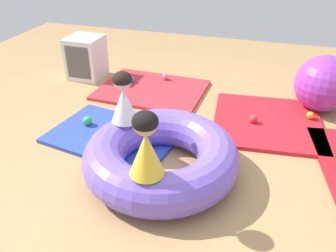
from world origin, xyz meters
The scene contains 15 objects.
ground_plane centered at (0.00, 0.00, 0.00)m, with size 8.00×8.00×0.00m, color tan.
gym_mat_far_right centered at (-0.75, 1.44, 0.02)m, with size 1.30×1.00×0.04m, color red.
gym_mat_near_left centered at (-0.75, 0.30, 0.02)m, with size 1.25×0.84×0.04m, color #2D47B7.
gym_mat_center_rear centered at (0.71, 1.05, 0.02)m, with size 1.13×1.14×0.04m, color red.
inflatable_cushion centered at (-0.12, -0.09, 0.17)m, with size 1.32×1.32×0.35m, color #7056D1.
child_in_white centered at (-0.52, 0.10, 0.58)m, with size 0.26×0.26×0.47m.
child_in_yellow centered at (-0.07, -0.54, 0.59)m, with size 0.30×0.30×0.49m.
play_ball_yellow centered at (-0.51, 0.52, 0.08)m, with size 0.07×0.07×0.07m, color yellow.
play_ball_orange centered at (1.15, 1.21, 0.08)m, with size 0.08×0.08×0.08m, color orange.
play_ball_blue centered at (-1.06, 1.53, 0.08)m, with size 0.08×0.08×0.08m, color blue.
play_ball_pink centered at (-0.67, 1.76, 0.08)m, with size 0.08×0.08×0.08m, color pink.
play_ball_green centered at (-1.09, 0.39, 0.09)m, with size 0.10×0.10×0.10m, color green.
play_ball_red centered at (0.57, 0.95, 0.08)m, with size 0.09×0.09×0.09m, color red.
exercise_ball_large centered at (1.25, 1.56, 0.32)m, with size 0.64×0.64×0.64m, color purple.
storage_cube centered at (-1.75, 1.60, 0.28)m, with size 0.44×0.44×0.56m.
Camera 1 is at (0.64, -2.33, 1.90)m, focal length 36.88 mm.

